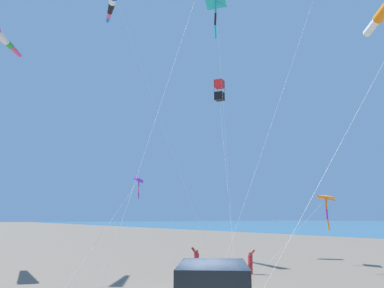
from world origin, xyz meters
TOP-DOWN VIEW (x-y plane):
  - person_child_green_jacket at (2.92, 5.23)m, footprint 0.50×0.49m
  - person_child_grey_jacket at (5.37, 3.71)m, footprint 0.43×0.46m
  - kite_delta_orange_high_right at (12.56, 4.37)m, footprint 7.49×1.72m
  - kite_delta_long_streamer_right at (2.84, 12.61)m, footprint 8.47×10.94m
  - kite_box_checkered_midright at (9.76, 12.25)m, footprint 4.53×7.27m
  - kite_windsock_small_distant at (0.81, 13.98)m, footprint 3.69×11.82m
  - kite_delta_purple_drifting at (5.28, 6.40)m, footprint 1.73×3.62m
  - kite_windsock_red_high_left at (-6.87, 10.54)m, footprint 2.27×10.97m

SIDE VIEW (x-z plane):
  - person_child_grey_jacket at x=5.37m, z-range 0.06..1.33m
  - person_child_green_jacket at x=2.92m, z-range 0.06..1.46m
  - kite_delta_orange_high_right at x=12.56m, z-range 1.96..6.48m
  - kite_delta_long_streamer_right at x=2.84m, z-range 2.62..8.50m
  - kite_windsock_red_high_left at x=-6.87m, z-range 6.36..19.82m
  - kite_box_checkered_midright at x=9.76m, z-range 6.25..20.50m
  - kite_delta_purple_drifting at x=5.28m, z-range 8.34..25.99m
  - kite_windsock_small_distant at x=0.81m, z-range 9.44..29.15m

